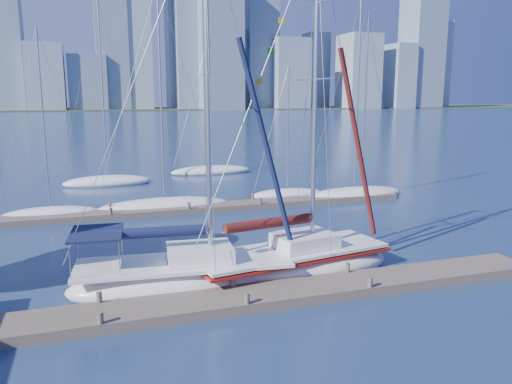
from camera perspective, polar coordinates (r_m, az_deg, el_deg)
name	(u,v)px	position (r m, az deg, el deg)	size (l,w,h in m)	color
ground	(240,305)	(19.18, -1.85, -12.73)	(700.00, 700.00, 0.00)	#17294B
near_dock	(240,300)	(19.11, -1.85, -12.18)	(26.00, 2.00, 0.40)	brown
far_dock	(201,208)	(34.43, -6.28, -1.81)	(30.00, 1.80, 0.36)	brown
far_shore	(96,109)	(336.99, -17.79, 8.99)	(800.00, 100.00, 1.50)	#38472D
sailboat_navy	(184,260)	(20.64, -8.22, -7.71)	(9.51, 3.92, 15.31)	white
sailboat_maroon	(292,249)	(22.07, 4.08, -6.49)	(9.72, 4.54, 15.04)	white
bg_boat_0	(51,213)	(34.95, -22.41, -2.28)	(6.39, 3.44, 12.07)	white
bg_boat_2	(165,205)	(35.08, -10.40, -1.51)	(9.41, 4.15, 15.18)	white
bg_boat_3	(287,194)	(39.02, 3.59, -0.21)	(6.12, 2.85, 10.25)	white
bg_boat_4	(354,194)	(39.22, 11.14, -0.22)	(7.84, 3.01, 14.96)	white
bg_boat_5	(362,193)	(39.82, 11.98, -0.10)	(7.24, 4.18, 14.16)	white
bg_boat_6	(108,181)	(46.10, -16.60, 1.19)	(7.88, 3.75, 16.21)	white
bg_boat_7	(211,171)	(51.06, -5.16, 2.45)	(8.56, 4.44, 13.89)	white
skyline	(116,46)	(309.26, -15.67, 15.76)	(502.98, 51.31, 120.17)	gray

